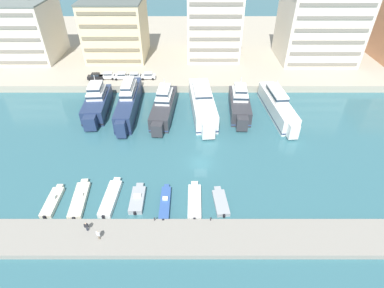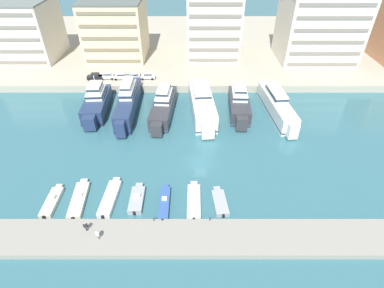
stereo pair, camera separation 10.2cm
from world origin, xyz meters
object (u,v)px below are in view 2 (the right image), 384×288
(car_white_left, at_px, (108,75))
(yacht_white_center_left, at_px, (203,103))
(motorboat_cream_left, at_px, (80,199))
(motorboat_blue_center, at_px, (165,203))
(motorboat_grey_center_left, at_px, (137,199))
(car_white_mid_left, at_px, (122,76))
(motorboat_white_mid_left, at_px, (111,197))
(motorboat_grey_mid_right, at_px, (220,202))
(motorboat_white_center_right, at_px, (194,201))
(pedestrian_near_edge, at_px, (86,226))
(yacht_navy_far_left, at_px, (97,102))
(yacht_charcoal_center, at_px, (240,104))
(motorboat_cream_far_left, at_px, (53,201))
(yacht_charcoal_mid_left, at_px, (164,106))
(car_silver_center_left, at_px, (134,76))
(car_black_far_left, at_px, (96,76))
(yacht_navy_left, at_px, (129,102))
(pedestrian_mid_deck, at_px, (98,234))
(car_white_center, at_px, (148,75))
(yacht_white_center_right, at_px, (278,106))

(car_white_left, bearing_deg, yacht_white_center_left, -29.79)
(motorboat_cream_left, bearing_deg, motorboat_blue_center, -3.76)
(motorboat_grey_center_left, bearing_deg, car_white_mid_left, 103.55)
(motorboat_blue_center, bearing_deg, car_white_left, 113.14)
(motorboat_white_mid_left, xyz_separation_m, motorboat_grey_mid_right, (17.99, -0.85, -0.09))
(motorboat_white_center_right, height_order, pedestrian_near_edge, pedestrian_near_edge)
(yacht_navy_far_left, distance_m, car_white_left, 14.12)
(yacht_charcoal_center, bearing_deg, car_white_mid_left, 154.85)
(car_white_left, bearing_deg, motorboat_cream_far_left, -89.62)
(yacht_charcoal_mid_left, distance_m, motorboat_cream_far_left, 32.21)
(motorboat_white_mid_left, xyz_separation_m, motorboat_blue_center, (9.03, -1.16, 0.03))
(motorboat_grey_center_left, bearing_deg, yacht_charcoal_center, 54.49)
(motorboat_cream_left, relative_size, car_silver_center_left, 2.14)
(motorboat_cream_left, xyz_separation_m, car_black_far_left, (-7.78, 42.09, 2.46))
(yacht_navy_left, distance_m, motorboat_grey_center_left, 29.17)
(yacht_charcoal_center, xyz_separation_m, pedestrian_mid_deck, (-24.32, -36.17, -0.32))
(car_white_mid_left, relative_size, car_white_center, 0.99)
(yacht_charcoal_center, xyz_separation_m, car_white_mid_left, (-30.37, 14.26, 0.61))
(motorboat_grey_center_left, bearing_deg, motorboat_cream_far_left, -178.18)
(yacht_navy_left, xyz_separation_m, yacht_charcoal_center, (26.10, -0.25, -0.42))
(yacht_navy_left, bearing_deg, yacht_navy_far_left, 179.16)
(motorboat_blue_center, relative_size, car_black_far_left, 1.85)
(yacht_white_center_left, bearing_deg, motorboat_white_center_right, -94.08)
(yacht_navy_far_left, xyz_separation_m, pedestrian_near_edge, (7.31, -35.11, -0.44))
(motorboat_white_center_right, height_order, car_white_left, car_white_left)
(motorboat_cream_far_left, distance_m, motorboat_white_center_right, 23.06)
(yacht_navy_far_left, xyz_separation_m, motorboat_grey_mid_right, (27.09, -29.14, -1.99))
(yacht_navy_left, xyz_separation_m, car_silver_center_left, (-0.90, 13.93, 0.19))
(yacht_charcoal_mid_left, distance_m, motorboat_grey_center_left, 27.57)
(yacht_charcoal_center, bearing_deg, car_white_center, 148.13)
(yacht_charcoal_mid_left, height_order, motorboat_blue_center, yacht_charcoal_mid_left)
(yacht_navy_far_left, bearing_deg, car_white_left, 91.96)
(yacht_navy_left, bearing_deg, motorboat_grey_center_left, -78.15)
(yacht_charcoal_center, bearing_deg, car_white_left, 157.05)
(yacht_navy_left, height_order, car_silver_center_left, yacht_navy_left)
(motorboat_white_center_right, relative_size, pedestrian_mid_deck, 4.67)
(yacht_navy_left, xyz_separation_m, yacht_white_center_left, (17.34, -0.33, -0.31))
(motorboat_grey_center_left, bearing_deg, yacht_white_center_left, 68.00)
(yacht_white_center_right, xyz_separation_m, car_silver_center_left, (-35.72, 15.00, 0.63))
(motorboat_cream_far_left, xyz_separation_m, motorboat_white_mid_left, (9.30, 0.71, 0.07))
(motorboat_white_mid_left, distance_m, motorboat_white_center_right, 13.79)
(motorboat_grey_center_left, bearing_deg, pedestrian_mid_deck, -117.76)
(motorboat_cream_left, relative_size, pedestrian_mid_deck, 5.05)
(motorboat_cream_far_left, distance_m, motorboat_white_mid_left, 9.32)
(yacht_charcoal_center, xyz_separation_m, motorboat_cream_far_left, (-33.87, -28.65, -1.86))
(motorboat_white_center_right, xyz_separation_m, motorboat_grey_mid_right, (4.22, -0.05, -0.16))
(motorboat_cream_far_left, relative_size, car_white_mid_left, 1.75)
(motorboat_blue_center, xyz_separation_m, motorboat_grey_mid_right, (8.96, 0.31, -0.12))
(yacht_white_center_left, relative_size, motorboat_cream_left, 2.60)
(motorboat_cream_far_left, distance_m, motorboat_blue_center, 18.33)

